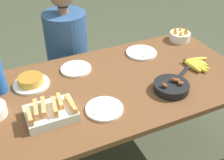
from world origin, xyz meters
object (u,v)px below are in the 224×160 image
skillet (172,86)px  person_figure (69,67)px  melon_tray (50,112)px  banana_bunch (195,64)px  empty_plate_far_left (104,109)px  empty_plate_far_right (141,53)px  frittata_plate_center (31,82)px  empty_plate_near_front (76,69)px  fruit_bowl_mango (180,35)px

skillet → person_figure: bearing=83.9°
melon_tray → skillet: bearing=-5.3°
banana_bunch → skillet: (-0.31, -0.17, 0.01)m
banana_bunch → empty_plate_far_left: (-0.77, -0.17, -0.01)m
empty_plate_far_right → person_figure: (-0.46, 0.42, -0.25)m
frittata_plate_center → empty_plate_far_right: frittata_plate_center is taller
melon_tray → person_figure: person_figure is taller
banana_bunch → person_figure: person_figure is taller
banana_bunch → melon_tray: 1.06m
banana_bunch → person_figure: (-0.71, 0.73, -0.26)m
frittata_plate_center → person_figure: (0.38, 0.48, -0.27)m
banana_bunch → skillet: 0.35m
banana_bunch → person_figure: bearing=134.4°
banana_bunch → empty_plate_near_front: (-0.78, 0.30, -0.01)m
empty_plate_near_front → empty_plate_far_right: 0.52m
empty_plate_near_front → fruit_bowl_mango: bearing=4.7°
melon_tray → fruit_bowl_mango: 1.29m
skillet → frittata_plate_center: 0.88m
empty_plate_far_left → person_figure: (0.05, 0.90, -0.25)m
empty_plate_far_left → skillet: bearing=0.1°
frittata_plate_center → empty_plate_near_front: bearing=9.5°
fruit_bowl_mango → melon_tray: bearing=-158.4°
melon_tray → empty_plate_far_left: size_ratio=1.26×
frittata_plate_center → fruit_bowl_mango: size_ratio=1.38×
banana_bunch → empty_plate_far_left: bearing=-167.5°
frittata_plate_center → fruit_bowl_mango: 1.24m
empty_plate_near_front → empty_plate_far_left: 0.47m
skillet → empty_plate_far_right: size_ratio=1.49×
empty_plate_far_left → melon_tray: bearing=166.3°
skillet → empty_plate_near_front: skillet is taller
skillet → empty_plate_far_left: (-0.45, -0.00, -0.02)m
melon_tray → empty_plate_far_left: 0.30m
empty_plate_far_right → fruit_bowl_mango: bearing=9.4°
banana_bunch → person_figure: size_ratio=0.16×
frittata_plate_center → empty_plate_far_left: 0.53m
empty_plate_near_front → person_figure: 0.50m
melon_tray → skillet: (0.74, -0.07, -0.01)m
melon_tray → frittata_plate_center: (-0.04, 0.35, -0.01)m
banana_bunch → empty_plate_far_right: bearing=129.4°
empty_plate_far_left → fruit_bowl_mango: bearing=30.9°
melon_tray → empty_plate_far_right: bearing=27.0°
banana_bunch → empty_plate_near_front: 0.83m
banana_bunch → skillet: skillet is taller
empty_plate_near_front → empty_plate_far_left: bearing=-88.7°
melon_tray → person_figure: bearing=67.6°
empty_plate_near_front → banana_bunch: bearing=-21.1°
skillet → frittata_plate_center: size_ratio=1.50×
fruit_bowl_mango → frittata_plate_center: bearing=-174.1°
banana_bunch → empty_plate_far_right: banana_bunch is taller
empty_plate_near_front → fruit_bowl_mango: size_ratio=1.27×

